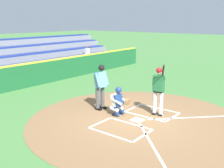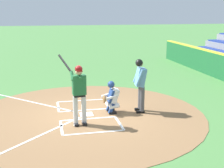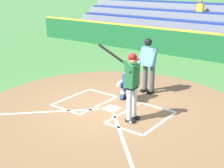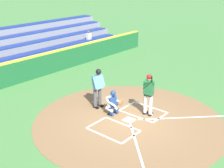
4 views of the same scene
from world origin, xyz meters
TOP-DOWN VIEW (x-y plane):
  - ground_plane at (0.00, 0.00)m, footprint 120.00×120.00m
  - dirt_circle at (0.00, 0.00)m, footprint 8.00×8.00m
  - home_plate_and_chalk at (0.00, 0.88)m, footprint 7.93×4.91m
  - batter at (-0.90, 0.33)m, footprint 0.90×0.78m
  - catcher at (0.00, -0.88)m, footprint 0.59×0.60m
  - plate_umpire at (-0.11, -1.86)m, footprint 0.60×0.45m
  - baseball at (-1.01, 0.50)m, footprint 0.07×0.07m
  - backstop_wall at (0.00, -7.50)m, footprint 22.00×0.36m

SIDE VIEW (x-z plane):
  - ground_plane at x=0.00m, z-range 0.00..0.00m
  - dirt_circle at x=0.00m, z-range 0.00..0.01m
  - home_plate_and_chalk at x=0.00m, z-range 0.01..0.02m
  - baseball at x=-1.01m, z-range 0.00..0.07m
  - catcher at x=0.00m, z-range 0.02..1.15m
  - backstop_wall at x=0.00m, z-range 0.00..1.31m
  - plate_umpire at x=-0.11m, z-range 0.14..2.01m
  - batter at x=-0.90m, z-range 0.04..2.16m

